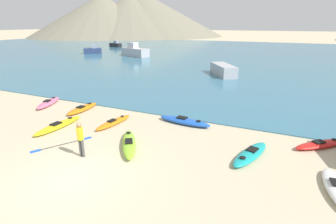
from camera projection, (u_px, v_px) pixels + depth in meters
ground_plane at (71, 179)px, 9.63m from camera, size 400.00×400.00×0.00m
bay_water at (249, 55)px, 46.22m from camera, size 160.00×70.00×0.06m
far_hill_left at (102, 16)px, 105.45m from camera, size 57.99×57.99×16.03m
far_hill_midleft at (130, 16)px, 108.51m from camera, size 62.48×62.48×15.82m
far_hill_midright at (143, 15)px, 113.14m from camera, size 68.27×68.27×17.56m
kayak_on_sand_0 at (114, 122)px, 14.75m from camera, size 0.86×2.76×0.30m
kayak_on_sand_1 at (184, 121)px, 14.81m from camera, size 3.20×1.03×0.38m
kayak_on_sand_2 at (59, 125)px, 14.30m from camera, size 0.70×3.21×0.31m
kayak_on_sand_3 at (251, 154)px, 11.15m from camera, size 1.47×2.93×0.34m
kayak_on_sand_4 at (129, 144)px, 12.04m from camera, size 2.18×2.86×0.40m
kayak_on_sand_6 at (321, 144)px, 12.06m from camera, size 2.52×2.38×0.31m
kayak_on_sand_7 at (48, 103)px, 18.19m from camera, size 1.54×2.81×0.38m
kayak_on_sand_8 at (82, 109)px, 17.07m from camera, size 0.84×2.76×0.32m
person_near_foreground at (80, 137)px, 10.95m from camera, size 0.32×0.23×1.57m
moored_boat_0 at (223, 70)px, 28.19m from camera, size 3.77×4.68×1.13m
moored_boat_1 at (93, 50)px, 48.14m from camera, size 3.57×3.26×1.64m
moored_boat_2 at (135, 51)px, 44.05m from camera, size 5.54×3.42×2.27m
moored_boat_3 at (116, 45)px, 61.17m from camera, size 3.25×1.90×1.45m
loose_paddle at (63, 144)px, 12.33m from camera, size 1.52×2.51×0.03m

